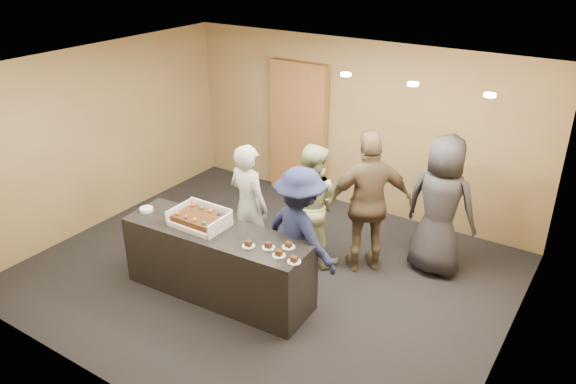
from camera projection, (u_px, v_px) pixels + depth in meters
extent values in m
plane|color=black|center=(266.00, 273.00, 7.47)|extent=(6.00, 6.00, 0.00)
plane|color=white|center=(262.00, 71.00, 6.32)|extent=(6.00, 6.00, 0.00)
cube|color=olive|center=(356.00, 127.00, 8.79)|extent=(6.00, 0.04, 2.70)
cube|color=olive|center=(102.00, 276.00, 5.00)|extent=(6.00, 0.04, 2.70)
cube|color=olive|center=(101.00, 136.00, 8.38)|extent=(0.04, 5.00, 2.70)
cube|color=olive|center=(518.00, 249.00, 5.41)|extent=(0.04, 5.00, 2.70)
cube|color=black|center=(218.00, 263.00, 6.87)|extent=(2.43, 0.83, 0.90)
cube|color=brown|center=(299.00, 130.00, 9.32)|extent=(1.03, 0.15, 2.27)
cube|color=white|center=(200.00, 223.00, 6.79)|extent=(0.66, 0.46, 0.06)
cube|color=white|center=(179.00, 212.00, 6.93)|extent=(0.02, 0.46, 0.18)
cube|color=white|center=(220.00, 225.00, 6.61)|extent=(0.02, 0.46, 0.18)
cube|color=white|center=(211.00, 210.00, 6.94)|extent=(0.66, 0.02, 0.20)
cube|color=#361E0C|center=(199.00, 218.00, 6.77)|extent=(0.58, 0.40, 0.07)
sphere|color=#DE501A|center=(193.00, 205.00, 6.96)|extent=(0.04, 0.04, 0.04)
sphere|color=green|center=(202.00, 208.00, 6.89)|extent=(0.04, 0.04, 0.04)
sphere|color=orange|center=(210.00, 211.00, 6.82)|extent=(0.04, 0.04, 0.04)
sphere|color=blue|center=(219.00, 213.00, 6.75)|extent=(0.04, 0.04, 0.04)
sphere|color=orange|center=(177.00, 214.00, 6.74)|extent=(0.04, 0.04, 0.04)
sphere|color=#C42ABE|center=(186.00, 217.00, 6.67)|extent=(0.04, 0.04, 0.04)
sphere|color=yellow|center=(195.00, 220.00, 6.61)|extent=(0.04, 0.04, 0.04)
sphere|color=green|center=(204.00, 223.00, 6.54)|extent=(0.04, 0.04, 0.04)
cylinder|color=white|center=(146.00, 209.00, 7.14)|extent=(0.17, 0.17, 0.04)
cylinder|color=white|center=(249.00, 246.00, 6.35)|extent=(0.15, 0.15, 0.01)
cube|color=#361E0C|center=(248.00, 243.00, 6.33)|extent=(0.07, 0.06, 0.06)
cylinder|color=white|center=(268.00, 248.00, 6.31)|extent=(0.15, 0.15, 0.01)
cube|color=#361E0C|center=(268.00, 245.00, 6.30)|extent=(0.07, 0.06, 0.06)
cylinder|color=white|center=(279.00, 255.00, 6.16)|extent=(0.15, 0.15, 0.01)
cube|color=#361E0C|center=(279.00, 253.00, 6.15)|extent=(0.07, 0.06, 0.06)
cylinder|color=white|center=(289.00, 247.00, 6.32)|extent=(0.15, 0.15, 0.01)
cube|color=#361E0C|center=(289.00, 244.00, 6.31)|extent=(0.07, 0.06, 0.06)
cylinder|color=white|center=(294.00, 262.00, 6.04)|extent=(0.15, 0.15, 0.01)
cube|color=#361E0C|center=(294.00, 259.00, 6.03)|extent=(0.07, 0.06, 0.06)
imported|color=#A1A0A6|center=(249.00, 206.00, 7.37)|extent=(0.68, 0.50, 1.71)
imported|color=#9FAB7B|center=(311.00, 204.00, 7.46)|extent=(0.86, 0.69, 1.69)
imported|color=#181E42|center=(300.00, 234.00, 6.69)|extent=(1.23, 0.90, 1.70)
imported|color=brown|center=(369.00, 203.00, 7.20)|extent=(1.17, 1.09, 1.93)
imported|color=#26262A|center=(441.00, 206.00, 7.17)|extent=(0.95, 0.64, 1.89)
cylinder|color=#FFEAC6|center=(346.00, 74.00, 6.32)|extent=(0.12, 0.12, 0.03)
cylinder|color=#FFEAC6|center=(413.00, 84.00, 5.92)|extent=(0.12, 0.12, 0.03)
cylinder|color=#FFEAC6|center=(490.00, 95.00, 5.53)|extent=(0.12, 0.12, 0.03)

